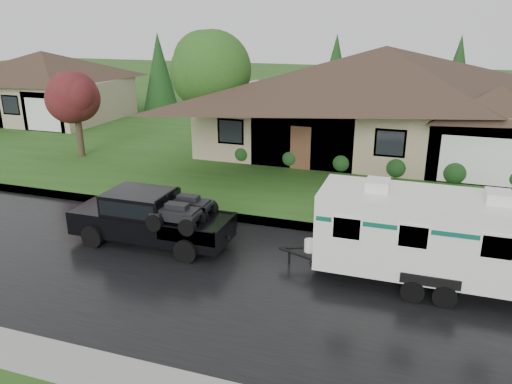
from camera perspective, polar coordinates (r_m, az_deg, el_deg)
ground at (r=16.03m, az=1.51°, el=-6.90°), size 140.00×140.00×0.00m
road at (r=14.34m, az=-0.90°, el=-10.20°), size 140.00×8.00×0.01m
curb at (r=17.97m, az=3.66°, el=-3.70°), size 140.00×0.50×0.15m
lawn at (r=29.90m, az=10.14°, el=5.34°), size 140.00×26.00×0.15m
house_main at (r=27.89m, az=14.92°, el=11.39°), size 19.44×10.80×6.90m
house_far at (r=39.63m, az=-22.92°, el=11.75°), size 10.80×8.64×5.80m
tree_left_green at (r=25.53m, az=-5.34°, el=13.77°), size 3.96×3.96×6.55m
tree_red at (r=27.68m, az=-19.94°, el=9.98°), size 2.64×2.64×4.38m
shrub_row at (r=24.04m, az=12.77°, el=3.23°), size 13.60×1.00×1.00m
pickup_truck at (r=16.69m, az=-12.21°, el=-2.71°), size 5.29×2.01×1.76m
travel_trailer at (r=14.31m, az=19.68°, el=-4.57°), size 6.52×2.29×2.93m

